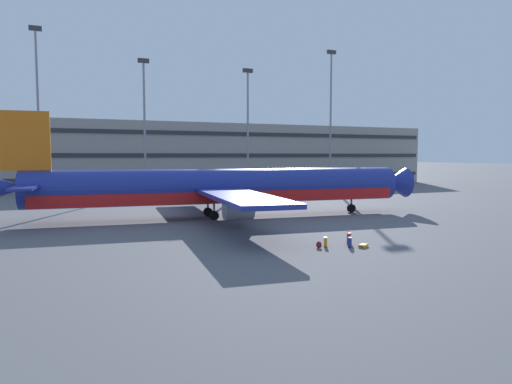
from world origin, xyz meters
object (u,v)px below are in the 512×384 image
Objects in this scene: suitcase_upright at (350,242)px; backpack_red at (319,245)px; suitcase_teal at (363,246)px; suitcase_black at (326,242)px; suitcase_large at (349,238)px; airliner at (221,188)px.

suitcase_upright is 2.16m from backpack_red.
suitcase_teal is 3.05m from backpack_red.
suitcase_black reaches higher than backpack_red.
backpack_red is at bearing -171.37° from suitcase_large.
suitcase_teal is (0.22, -1.33, -0.31)m from suitcase_large.
suitcase_black is (1.67, -16.54, -2.60)m from airliner.
suitcase_upright is at bearing -30.63° from suitcase_black.
suitcase_large is at bearing 3.56° from suitcase_black.
backpack_red is (-0.70, -0.28, -0.14)m from suitcase_black.
suitcase_large is 1.12m from suitcase_upright.
suitcase_teal is 0.96× the size of suitcase_upright.
airliner reaches higher than suitcase_black.
airliner is 17.00m from suitcase_large.
suitcase_black is 1.63× the size of backpack_red.
suitcase_large is 1.99m from suitcase_black.
suitcase_upright is at bearing -14.53° from backpack_red.
suitcase_black is at bearing 151.24° from suitcase_teal.
backpack_red is at bearing 165.47° from suitcase_upright.
suitcase_upright is 1.12× the size of suitcase_black.
backpack_red is (0.98, -16.82, -2.74)m from airliner.
suitcase_black reaches higher than suitcase_teal.
suitcase_upright reaches higher than backpack_red.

